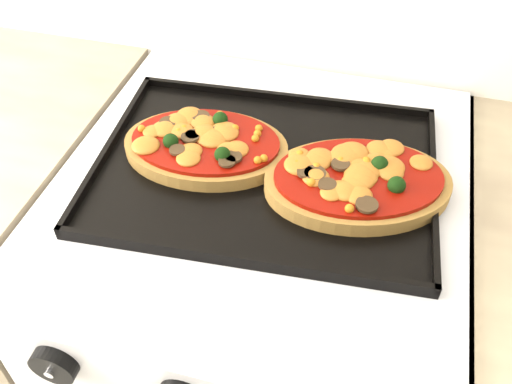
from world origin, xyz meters
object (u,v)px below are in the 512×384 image
(stove, at_px, (262,339))
(pizza_right, at_px, (358,180))
(baking_tray, at_px, (265,168))
(pizza_left, at_px, (206,145))

(stove, bearing_deg, pizza_right, -3.82)
(baking_tray, bearing_deg, stove, -157.38)
(stove, distance_m, baking_tray, 0.47)
(baking_tray, xyz_separation_m, pizza_right, (0.13, -0.01, 0.02))
(pizza_right, bearing_deg, stove, 176.18)
(baking_tray, bearing_deg, pizza_right, -8.18)
(stove, height_order, baking_tray, baking_tray)
(baking_tray, xyz_separation_m, pizza_left, (-0.09, 0.01, 0.02))
(baking_tray, relative_size, pizza_left, 1.99)
(stove, height_order, pizza_left, pizza_left)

